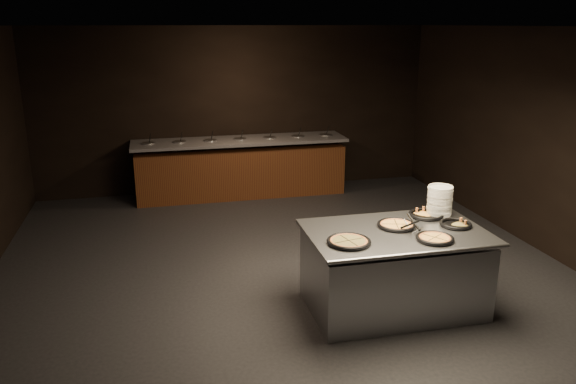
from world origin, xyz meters
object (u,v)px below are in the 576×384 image
plate_stack (440,201)px  pan_cheese_whole (396,225)px  pan_veggie_whole (349,241)px  serving_counter (393,271)px

plate_stack → pan_cheese_whole: (-0.62, -0.25, -0.14)m
plate_stack → pan_veggie_whole: 1.40m
serving_counter → pan_veggie_whole: bearing=-159.4°
pan_veggie_whole → pan_cheese_whole: bearing=26.6°
serving_counter → plate_stack: 0.99m
serving_counter → pan_veggie_whole: pan_veggie_whole is taller
serving_counter → pan_veggie_whole: (-0.59, -0.22, 0.48)m
serving_counter → pan_cheese_whole: 0.49m
plate_stack → pan_veggie_whole: size_ratio=0.75×
serving_counter → pan_veggie_whole: size_ratio=4.27×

